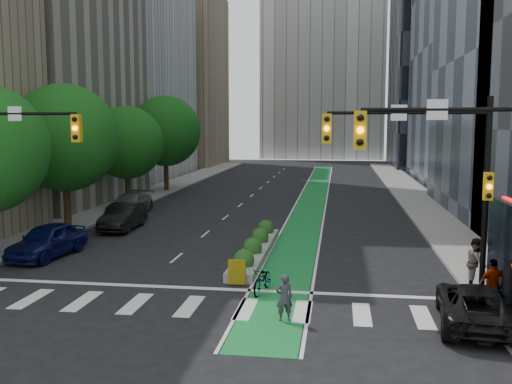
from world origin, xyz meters
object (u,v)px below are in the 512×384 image
(parked_car_left_mid, at_px, (123,217))
(pedestrian_far, at_px, (493,284))
(pedestrian_near, at_px, (476,263))
(cyclist, at_px, (284,298))
(parked_car_left_near, at_px, (47,240))
(bicycle, at_px, (263,279))
(median_planter, at_px, (256,248))
(parked_car_left_far, at_px, (130,204))
(parked_car_right, at_px, (476,305))

(parked_car_left_mid, bearing_deg, pedestrian_far, -37.74)
(pedestrian_near, relative_size, pedestrian_far, 1.10)
(cyclist, xyz_separation_m, parked_car_left_near, (-12.17, 7.31, 0.04))
(cyclist, bearing_deg, bicycle, -88.56)
(median_planter, bearing_deg, parked_car_left_mid, 147.70)
(parked_car_left_far, bearing_deg, parked_car_left_near, -85.93)
(parked_car_right, bearing_deg, parked_car_left_far, -39.90)
(parked_car_left_near, distance_m, parked_car_left_mid, 7.47)
(bicycle, height_order, parked_car_left_near, parked_car_left_near)
(bicycle, bearing_deg, parked_car_left_mid, 140.57)
(parked_car_left_mid, bearing_deg, parked_car_left_far, 104.52)
(bicycle, xyz_separation_m, cyclist, (1.12, -3.04, 0.27))
(bicycle, height_order, parked_car_left_far, parked_car_left_far)
(cyclist, relative_size, pedestrian_near, 0.81)
(bicycle, distance_m, pedestrian_far, 8.18)
(bicycle, xyz_separation_m, parked_car_left_near, (-11.05, 4.27, 0.31))
(median_planter, relative_size, parked_car_right, 2.09)
(median_planter, distance_m, parked_car_left_mid, 10.64)
(cyclist, bearing_deg, pedestrian_far, 175.12)
(pedestrian_near, bearing_deg, parked_car_left_far, 62.11)
(cyclist, bearing_deg, parked_car_left_near, -49.79)
(median_planter, distance_m, pedestrian_far, 11.76)
(cyclist, height_order, parked_car_left_far, cyclist)
(parked_car_left_far, distance_m, pedestrian_near, 25.61)
(parked_car_left_near, bearing_deg, pedestrian_far, -10.42)
(cyclist, xyz_separation_m, parked_car_left_far, (-12.95, 20.45, -0.03))
(parked_car_left_far, height_order, pedestrian_far, pedestrian_far)
(bicycle, height_order, cyclist, cyclist)
(parked_car_left_far, bearing_deg, pedestrian_near, -38.22)
(median_planter, relative_size, parked_car_left_mid, 2.15)
(parked_car_left_near, distance_m, parked_car_left_far, 13.16)
(parked_car_left_mid, bearing_deg, cyclist, -54.79)
(parked_car_right, distance_m, pedestrian_far, 1.57)
(parked_car_right, xyz_separation_m, pedestrian_far, (0.84, 1.28, 0.34))
(parked_car_left_near, xyz_separation_m, parked_car_left_mid, (0.93, 7.41, -0.03))
(median_planter, xyz_separation_m, pedestrian_far, (9.19, -7.32, 0.65))
(parked_car_left_far, height_order, pedestrian_near, pedestrian_near)
(median_planter, bearing_deg, pedestrian_far, -38.55)
(bicycle, height_order, parked_car_right, parked_car_right)
(cyclist, bearing_deg, pedestrian_near, -166.72)
(bicycle, xyz_separation_m, pedestrian_far, (8.05, -1.32, 0.51))
(median_planter, distance_m, parked_car_left_far, 15.65)
(parked_car_left_mid, bearing_deg, pedestrian_near, -31.73)
(parked_car_left_near, bearing_deg, cyclist, -25.10)
(cyclist, height_order, parked_car_left_near, parked_car_left_near)
(bicycle, relative_size, parked_car_left_far, 0.37)
(median_planter, xyz_separation_m, parked_car_left_mid, (-8.98, 5.68, 0.41))
(median_planter, height_order, cyclist, cyclist)
(median_planter, relative_size, pedestrian_near, 5.33)
(cyclist, relative_size, pedestrian_far, 0.89)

